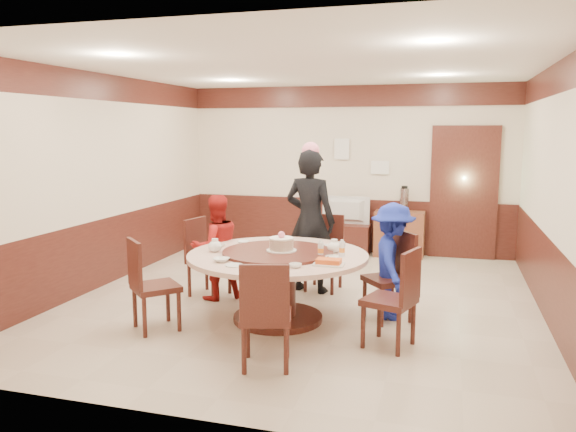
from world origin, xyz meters
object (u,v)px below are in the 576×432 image
(shrimp_platter, at_px, (329,262))
(television, at_px, (345,211))
(birthday_cake, at_px, (281,244))
(thermos, at_px, (404,200))
(person_red, at_px, (216,247))
(banquet_table, at_px, (278,273))
(side_cabinet, at_px, (399,234))
(tv_stand, at_px, (345,239))
(person_standing, at_px, (310,221))
(person_blue, at_px, (392,261))

(shrimp_platter, distance_m, television, 3.95)
(birthday_cake, relative_size, television, 0.40)
(birthday_cake, height_order, thermos, thermos)
(person_red, bearing_deg, banquet_table, 108.02)
(television, height_order, side_cabinet, television)
(thermos, bearing_deg, person_red, -123.96)
(banquet_table, relative_size, tv_stand, 2.29)
(person_red, bearing_deg, person_standing, 170.50)
(tv_stand, bearing_deg, television, 0.00)
(banquet_table, distance_m, person_standing, 1.27)
(person_blue, relative_size, shrimp_platter, 4.29)
(banquet_table, xyz_separation_m, birthday_cake, (0.04, 0.01, 0.32))
(person_standing, relative_size, person_blue, 1.42)
(side_cabinet, bearing_deg, tv_stand, -178.10)
(person_standing, xyz_separation_m, tv_stand, (0.03, 2.33, -0.67))
(person_blue, relative_size, thermos, 3.39)
(shrimp_platter, height_order, tv_stand, shrimp_platter)
(tv_stand, relative_size, thermos, 2.24)
(person_standing, distance_m, tv_stand, 2.42)
(birthday_cake, bearing_deg, person_standing, 88.98)
(side_cabinet, bearing_deg, banquet_table, -105.57)
(person_red, height_order, thermos, person_red)
(birthday_cake, bearing_deg, person_red, 150.91)
(birthday_cake, xyz_separation_m, television, (0.05, 3.54, -0.12))
(person_red, height_order, television, person_red)
(birthday_cake, relative_size, shrimp_platter, 1.08)
(person_standing, relative_size, television, 2.28)
(person_standing, height_order, side_cabinet, person_standing)
(shrimp_platter, xyz_separation_m, television, (-0.55, 3.91, -0.05))
(side_cabinet, bearing_deg, thermos, 0.00)
(television, bearing_deg, shrimp_platter, 98.92)
(banquet_table, relative_size, person_standing, 1.06)
(birthday_cake, bearing_deg, side_cabinet, 75.01)
(shrimp_platter, xyz_separation_m, side_cabinet, (0.36, 3.94, -0.40))
(banquet_table, relative_size, birthday_cake, 6.01)
(banquet_table, relative_size, television, 2.43)
(banquet_table, distance_m, side_cabinet, 3.71)
(banquet_table, distance_m, television, 3.55)
(tv_stand, xyz_separation_m, side_cabinet, (0.90, 0.03, 0.12))
(thermos, bearing_deg, tv_stand, -178.22)
(person_standing, height_order, person_red, person_standing)
(shrimp_platter, xyz_separation_m, tv_stand, (-0.55, 3.91, -0.53))
(person_blue, distance_m, side_cabinet, 3.16)
(person_red, relative_size, tv_stand, 1.52)
(person_blue, bearing_deg, side_cabinet, -7.26)
(person_red, distance_m, shrimp_platter, 1.86)
(tv_stand, bearing_deg, side_cabinet, 1.90)
(birthday_cake, xyz_separation_m, thermos, (1.02, 3.57, 0.09))
(person_standing, relative_size, tv_stand, 2.16)
(banquet_table, distance_m, thermos, 3.75)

